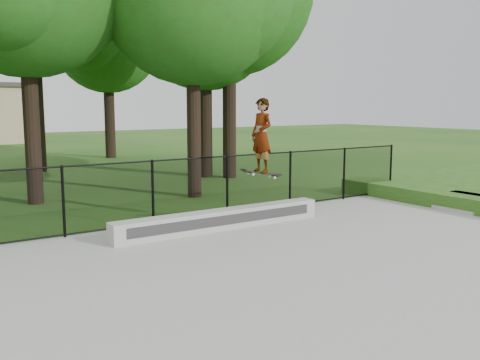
% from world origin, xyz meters
% --- Properties ---
extents(ground, '(100.00, 100.00, 0.00)m').
position_xyz_m(ground, '(0.00, 0.00, 0.00)').
color(ground, '#245417').
rests_on(ground, ground).
extents(concrete_slab, '(14.00, 12.00, 0.06)m').
position_xyz_m(concrete_slab, '(0.00, 0.00, 0.03)').
color(concrete_slab, '#9E9E99').
rests_on(concrete_slab, ground).
extents(grind_ledge, '(5.10, 0.40, 0.43)m').
position_xyz_m(grind_ledge, '(1.08, 4.70, 0.28)').
color(grind_ledge, '#B4B4AF').
rests_on(grind_ledge, concrete_slab).
extents(skater_airborne, '(0.83, 0.63, 1.81)m').
position_xyz_m(skater_airborne, '(2.06, 4.56, 2.07)').
color(skater_airborne, black).
rests_on(skater_airborne, ground).
extents(chainlink_fence, '(16.06, 0.06, 1.50)m').
position_xyz_m(chainlink_fence, '(0.00, 5.90, 0.81)').
color(chainlink_fence, black).
rests_on(chainlink_fence, concrete_slab).
extents(concrete_steps, '(1.07, 1.20, 0.45)m').
position_xyz_m(concrete_steps, '(7.59, 3.00, 0.17)').
color(concrete_steps, '#9E9E99').
rests_on(concrete_steps, ground).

